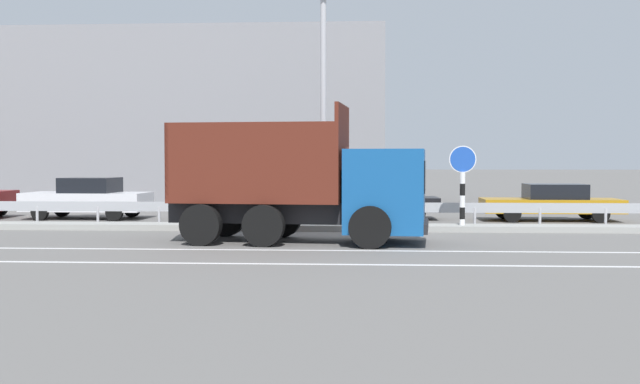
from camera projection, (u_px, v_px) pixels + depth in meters
The scene contains 13 objects.
ground_plane at pixel (344, 236), 21.20m from camera, with size 320.00×320.00×0.00m, color #605E5B.
lane_strip_0 at pixel (291, 250), 17.77m from camera, with size 54.05×0.16×0.01m, color silver.
lane_strip_1 at pixel (279, 264), 15.40m from camera, with size 54.05×0.16×0.01m, color silver.
median_island at pixel (345, 227), 22.84m from camera, with size 29.73×1.10×0.18m, color gray.
median_guardrail at pixel (347, 209), 24.19m from camera, with size 54.05×0.09×0.78m.
dump_truck at pixel (329, 194), 19.39m from camera, with size 6.81×3.12×3.57m.
median_road_sign at pixel (463, 185), 22.57m from camera, with size 0.82×0.16×2.58m.
street_lamp_1 at pixel (324, 40), 22.51m from camera, with size 0.71×2.78×10.42m.
parked_car_2 at pixel (88, 198), 27.35m from camera, with size 4.48×2.13×1.51m.
parked_car_3 at pixel (233, 201), 27.17m from camera, with size 4.26×1.98×1.30m.
parked_car_4 at pixel (378, 202), 27.14m from camera, with size 4.42×1.95×1.21m.
parked_car_5 at pixel (552, 202), 26.45m from camera, with size 4.81×1.92×1.31m.
background_building_0 at pixel (185, 123), 38.83m from camera, with size 20.38×11.69×8.16m, color gray.
Camera 1 is at (0.59, -21.13, 2.13)m, focal length 42.00 mm.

